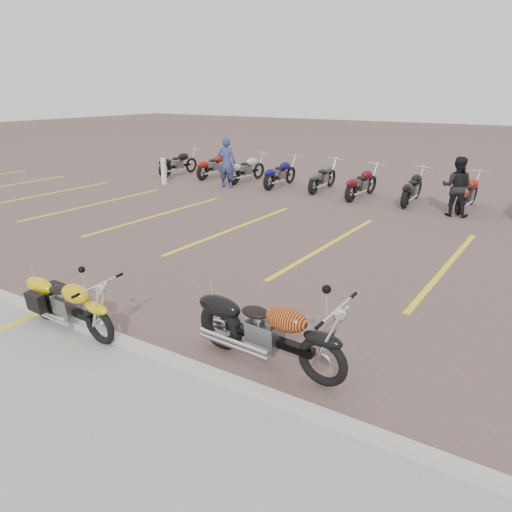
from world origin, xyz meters
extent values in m
plane|color=brown|center=(0.00, 0.00, 0.00)|extent=(100.00, 100.00, 0.00)
cube|color=#ADAAA3|center=(0.00, -2.00, 0.06)|extent=(60.00, 0.18, 0.12)
torus|color=black|center=(-0.65, -2.13, 0.29)|extent=(0.60, 0.13, 0.59)
torus|color=black|center=(-2.06, -2.05, 0.29)|extent=(0.64, 0.19, 0.63)
cube|color=black|center=(-1.35, -2.09, 0.35)|extent=(1.19, 0.18, 0.09)
cube|color=slate|center=(-1.40, -2.09, 0.40)|extent=(0.40, 0.30, 0.31)
ellipsoid|color=#D79F0B|center=(-1.10, -2.11, 0.68)|extent=(0.54, 0.32, 0.27)
ellipsoid|color=black|center=(-1.51, -2.08, 0.64)|extent=(0.37, 0.26, 0.11)
torus|color=black|center=(2.48, -1.36, 0.33)|extent=(0.68, 0.15, 0.68)
torus|color=black|center=(0.87, -1.27, 0.33)|extent=(0.73, 0.22, 0.72)
cube|color=black|center=(1.67, -1.32, 0.39)|extent=(1.36, 0.20, 0.10)
cube|color=slate|center=(1.62, -1.31, 0.46)|extent=(0.45, 0.34, 0.35)
ellipsoid|color=black|center=(1.96, -1.33, 0.77)|extent=(0.62, 0.37, 0.31)
ellipsoid|color=black|center=(1.49, -1.31, 0.73)|extent=(0.42, 0.29, 0.12)
imported|color=navy|center=(-6.29, 8.55, 0.92)|extent=(0.77, 0.62, 1.83)
imported|color=black|center=(1.79, 8.61, 0.85)|extent=(0.87, 0.71, 1.70)
cube|color=silver|center=(-8.69, 7.75, 0.50)|extent=(0.18, 0.18, 1.00)
camera|label=1|loc=(4.71, -6.29, 3.50)|focal=35.00mm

